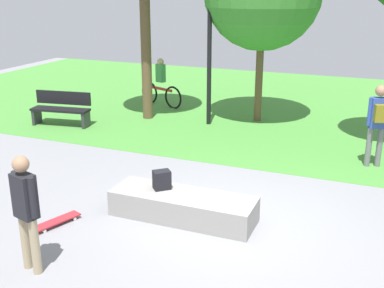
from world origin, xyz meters
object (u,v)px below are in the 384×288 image
park_bench_far_left (61,108)px  pedestrian_with_backpack (378,119)px  lamp_post (210,22)px  cyclist_on_bicycle (161,86)px  backpack_on_ledge (162,180)px  skateboard_by_ledge (57,221)px  concrete_ledge (183,206)px  skater_performing_trick (26,206)px

park_bench_far_left → pedestrian_with_backpack: pedestrian_with_backpack is taller
lamp_post → cyclist_on_bicycle: size_ratio=2.67×
park_bench_far_left → pedestrian_with_backpack: bearing=-1.0°
park_bench_far_left → lamp_post: size_ratio=0.36×
pedestrian_with_backpack → lamp_post: bearing=158.2°
backpack_on_ledge → skateboard_by_ledge: backpack_on_ledge is taller
lamp_post → cyclist_on_bicycle: lamp_post is taller
backpack_on_ledge → cyclist_on_bicycle: 7.56m
concrete_ledge → park_bench_far_left: bearing=143.8°
skater_performing_trick → park_bench_far_left: size_ratio=1.00×
backpack_on_ledge → park_bench_far_left: (-4.82, 3.75, -0.11)m
concrete_ledge → pedestrian_with_backpack: size_ratio=1.37×
park_bench_far_left → concrete_ledge: bearing=-36.2°
skater_performing_trick → skateboard_by_ledge: 1.57m
backpack_on_ledge → park_bench_far_left: 6.11m
skater_performing_trick → park_bench_far_left: 7.20m
lamp_post → pedestrian_with_backpack: lamp_post is taller
skater_performing_trick → skateboard_by_ledge: bearing=113.0°
skater_performing_trick → lamp_post: 7.82m
backpack_on_ledge → pedestrian_with_backpack: pedestrian_with_backpack is taller
cyclist_on_bicycle → concrete_ledge: bearing=-61.7°
skateboard_by_ledge → park_bench_far_left: (-3.44, 4.81, 0.42)m
concrete_ledge → pedestrian_with_backpack: (2.80, 3.69, 0.84)m
concrete_ledge → pedestrian_with_backpack: 4.71m
concrete_ledge → skateboard_by_ledge: 2.05m
concrete_ledge → cyclist_on_bicycle: size_ratio=1.40×
park_bench_far_left → cyclist_on_bicycle: bearing=63.5°
park_bench_far_left → cyclist_on_bicycle: 3.42m
concrete_ledge → lamp_post: bearing=106.0°
backpack_on_ledge → skater_performing_trick: skater_performing_trick is taller
skater_performing_trick → cyclist_on_bicycle: skater_performing_trick is taller
park_bench_far_left → pedestrian_with_backpack: 8.05m
skateboard_by_ledge → cyclist_on_bicycle: 8.12m
skater_performing_trick → park_bench_far_left: (-3.95, 6.00, -0.48)m
concrete_ledge → cyclist_on_bicycle: 7.84m
pedestrian_with_backpack → park_bench_far_left: bearing=179.0°
backpack_on_ledge → skater_performing_trick: (-0.87, -2.25, 0.37)m
skater_performing_trick → pedestrian_with_backpack: pedestrian_with_backpack is taller
skateboard_by_ledge → cyclist_on_bicycle: bearing=103.6°
skateboard_by_ledge → park_bench_far_left: 5.93m
concrete_ledge → park_bench_far_left: (-5.23, 3.83, 0.27)m
concrete_ledge → skateboard_by_ledge: size_ratio=2.93×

